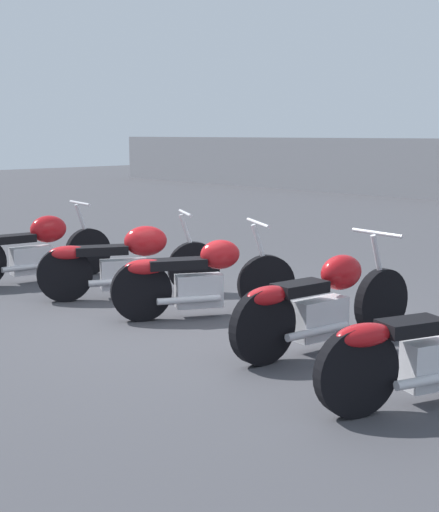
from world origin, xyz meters
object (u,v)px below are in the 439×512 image
motorcycle_slot_1 (128,261)px  motorcycle_slot_2 (201,278)px  motorcycle_slot_0 (34,248)px  motorcycle_slot_3 (323,303)px

motorcycle_slot_1 → motorcycle_slot_2: size_ratio=1.09×
motorcycle_slot_0 → motorcycle_slot_3: 4.46m
motorcycle_slot_0 → motorcycle_slot_3: bearing=12.5°
motorcycle_slot_0 → motorcycle_slot_1: size_ratio=1.08×
motorcycle_slot_1 → motorcycle_slot_3: motorcycle_slot_3 is taller
motorcycle_slot_1 → motorcycle_slot_3: bearing=28.6°
motorcycle_slot_2 → motorcycle_slot_3: size_ratio=0.85×
motorcycle_slot_2 → motorcycle_slot_3: motorcycle_slot_3 is taller
motorcycle_slot_1 → motorcycle_slot_2: bearing=28.9°
motorcycle_slot_0 → motorcycle_slot_3: motorcycle_slot_3 is taller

